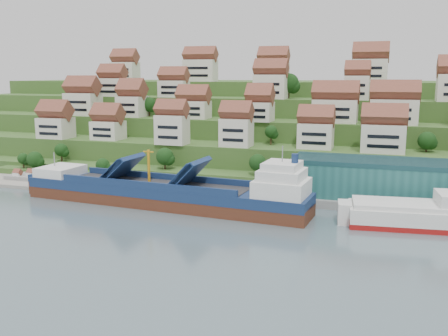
% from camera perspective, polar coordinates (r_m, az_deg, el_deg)
% --- Properties ---
extents(ground, '(300.00, 300.00, 0.00)m').
position_cam_1_polar(ground, '(130.83, -2.94, -4.46)').
color(ground, slate).
rests_on(ground, ground).
extents(quay, '(180.00, 14.00, 2.20)m').
position_cam_1_polar(quay, '(139.08, 7.04, -3.15)').
color(quay, gray).
rests_on(quay, ground).
extents(pebble_beach, '(45.00, 20.00, 1.00)m').
position_cam_1_polar(pebble_beach, '(169.63, -19.97, -1.42)').
color(pebble_beach, gray).
rests_on(pebble_beach, ground).
extents(hillside, '(260.00, 128.00, 31.00)m').
position_cam_1_polar(hillside, '(227.09, 6.61, 4.66)').
color(hillside, '#2D4C1E').
rests_on(hillside, ground).
extents(hillside_village, '(156.43, 63.05, 29.35)m').
position_cam_1_polar(hillside_village, '(183.62, 4.39, 7.61)').
color(hillside_village, silver).
rests_on(hillside_village, ground).
extents(hillside_trees, '(142.65, 61.81, 31.28)m').
position_cam_1_polar(hillside_trees, '(175.23, 0.97, 5.53)').
color(hillside_trees, '#194015').
rests_on(hillside_trees, ground).
extents(warehouse, '(60.00, 15.00, 10.00)m').
position_cam_1_polar(warehouse, '(137.33, 20.47, -1.32)').
color(warehouse, '#246361').
rests_on(warehouse, quay).
extents(flagpole, '(1.28, 0.16, 8.00)m').
position_cam_1_polar(flagpole, '(133.41, 5.88, -1.17)').
color(flagpole, gray).
rests_on(flagpole, quay).
extents(beach_huts, '(14.40, 3.70, 2.20)m').
position_cam_1_polar(beach_huts, '(169.62, -20.80, -0.92)').
color(beach_huts, white).
rests_on(beach_huts, pebble_beach).
extents(cargo_ship, '(79.27, 17.41, 17.45)m').
position_cam_1_polar(cargo_ship, '(131.35, -6.17, -2.96)').
color(cargo_ship, '#502818').
rests_on(cargo_ship, ground).
extents(second_ship, '(31.90, 14.97, 8.92)m').
position_cam_1_polar(second_ship, '(121.80, 21.69, -5.06)').
color(second_ship, maroon).
rests_on(second_ship, ground).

